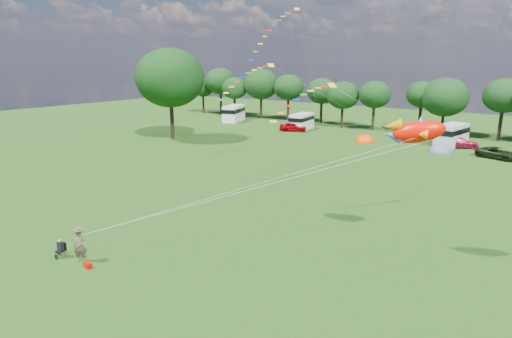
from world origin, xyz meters
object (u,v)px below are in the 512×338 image
Objects in this scene: campervan_c at (452,134)px; tent_greyblue at (440,152)px; campervan_a at (234,113)px; campervan_b at (302,121)px; kite_flyer at (80,246)px; big_tree at (170,78)px; camp_chair at (61,246)px; car_c at (459,143)px; fish_kite at (413,132)px; tent_orange at (365,142)px; car_a at (293,127)px; car_d at (498,153)px.

tent_greyblue is at bearing -171.38° from campervan_c.
campervan_a is at bearing 97.34° from campervan_c.
kite_flyer is (14.49, -50.67, -0.48)m from campervan_b.
big_tree is 4.02× the size of tent_greyblue.
camp_chair is at bearing -52.83° from big_tree.
car_c is 38.50m from fish_kite.
campervan_b is 52.70m from kite_flyer.
campervan_a reaches higher than tent_greyblue.
campervan_c is at bearing -96.58° from campervan_b.
car_a is at bearing 171.09° from tent_orange.
tent_greyblue is at bearing 81.47° from fish_kite.
fish_kite reaches higher than car_d.
campervan_a reaches higher than kite_flyer.
camp_chair is (-12.20, -49.98, -0.01)m from car_c.
big_tree reaches higher than tent_greyblue.
car_d is 48.74m from camp_chair.
big_tree is 4.22× the size of tent_orange.
campervan_b reaches higher than car_c.
car_d is at bearing 24.71° from kite_flyer.
car_a reaches higher than camp_chair.
car_c is at bearing 16.51° from tent_orange.
tent_orange is 46.44m from camp_chair.
campervan_b is 49.03m from fish_kite.
tent_orange is at bearing 103.04° from car_d.
campervan_a is 1.89× the size of fish_kite.
camp_chair is (13.21, -48.55, -0.06)m from car_a.
campervan_a is 2.06× the size of tent_greyblue.
car_c is 0.69× the size of campervan_a.
tent_orange is at bearing -115.02° from campervan_b.
kite_flyer is at bearing 0.34° from camp_chair.
big_tree is 38.53m from tent_greyblue.
tent_greyblue is 34.34m from fish_kite.
kite_flyer is 1.56m from camp_chair.
car_a is 0.97× the size of car_c.
big_tree is 41.40m from car_c.
car_a reaches higher than car_c.
campervan_b is at bearing 160.97° from tent_orange.
fish_kite is (5.57, -38.42, 6.00)m from campervan_c.
campervan_c reaches higher than campervan_b.
campervan_b reaches higher than car_d.
car_c reaches higher than camp_chair.
fish_kite is at bearing -148.63° from campervan_b.
car_c is 12.48m from tent_orange.
kite_flyer is at bearing -88.46° from tent_orange.
campervan_b is 4.93× the size of camp_chair.
tent_orange is 38.52m from fish_kite.
campervan_c is at bearing 28.76° from big_tree.
tent_orange is 10.68m from tent_greyblue.
big_tree is at bearing 125.85° from car_a.
car_a reaches higher than tent_greyblue.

